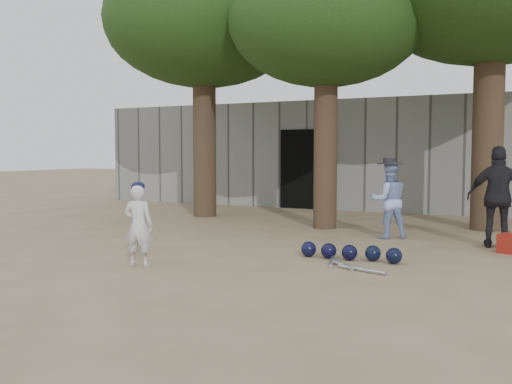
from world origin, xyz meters
The scene contains 8 objects.
ground centered at (0.00, 0.00, 0.00)m, with size 70.00×70.00×0.00m, color #937C5E.
boy_player centered at (-0.36, -0.70, 0.57)m, with size 0.41×0.27×1.13m, color silver.
spectator_blue centered at (2.11, 3.39, 0.70)m, with size 0.68×0.53×1.39m, color #93A9E4.
spectator_dark centered at (3.97, 3.19, 0.84)m, with size 0.98×0.41×1.67m, color black.
back_building centered at (0.00, 10.33, 1.50)m, with size 16.00×5.24×3.00m.
helmet_row centered at (2.12, 1.03, 0.12)m, with size 1.51×0.32×0.23m.
bat_pile centered at (2.23, 0.50, 0.03)m, with size 1.02×0.84×0.06m.
tree_row centered at (0.74, 5.02, 4.69)m, with size 11.40×5.80×6.69m.
Camera 1 is at (4.56, -6.94, 1.57)m, focal length 40.00 mm.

